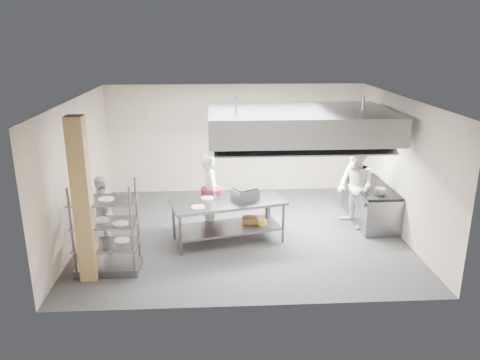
{
  "coord_description": "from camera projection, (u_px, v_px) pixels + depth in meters",
  "views": [
    {
      "loc": [
        -0.59,
        -9.72,
        4.29
      ],
      "look_at": [
        -0.03,
        0.2,
        1.18
      ],
      "focal_mm": 35.0,
      "sensor_mm": 36.0,
      "label": 1
    }
  ],
  "objects": [
    {
      "name": "island_undershelf",
      "position": [
        228.0,
        227.0,
        10.07
      ],
      "size": [
        2.33,
        1.39,
        0.04
      ],
      "primitive_type": "cube",
      "rotation": [
        0.0,
        0.0,
        0.25
      ],
      "color": "gray",
      "rests_on": "island"
    },
    {
      "name": "wicker_basket",
      "position": [
        250.0,
        220.0,
        10.25
      ],
      "size": [
        0.33,
        0.23,
        0.14
      ],
      "primitive_type": "cube",
      "rotation": [
        0.0,
        0.0,
        -0.02
      ],
      "color": "olive",
      "rests_on": "island_undershelf"
    },
    {
      "name": "column",
      "position": [
        83.0,
        201.0,
        8.16
      ],
      "size": [
        0.3,
        0.3,
        3.0
      ],
      "primitive_type": "cube",
      "color": "tan",
      "rests_on": "floor"
    },
    {
      "name": "exhaust_hood",
      "position": [
        300.0,
        123.0,
        10.31
      ],
      "size": [
        4.0,
        2.5,
        0.6
      ],
      "primitive_type": "cube",
      "color": "gray",
      "rests_on": "ceiling"
    },
    {
      "name": "island_worktop",
      "position": [
        228.0,
        202.0,
        9.9
      ],
      "size": [
        2.54,
        1.54,
        0.06
      ],
      "primitive_type": "cube",
      "rotation": [
        0.0,
        0.0,
        0.25
      ],
      "color": "gray",
      "rests_on": "island"
    },
    {
      "name": "ceiling",
      "position": [
        242.0,
        99.0,
        9.68
      ],
      "size": [
        7.0,
        7.0,
        0.0
      ],
      "primitive_type": "plane",
      "rotation": [
        3.14,
        0.0,
        0.0
      ],
      "color": "silver",
      "rests_on": "wall_back"
    },
    {
      "name": "wall_back",
      "position": [
        235.0,
        139.0,
        12.98
      ],
      "size": [
        7.0,
        0.0,
        7.0
      ],
      "primitive_type": "plane",
      "rotation": [
        1.57,
        0.0,
        0.0
      ],
      "color": "#B6A791",
      "rests_on": "ground"
    },
    {
      "name": "stockpot",
      "position": [
        362.0,
        181.0,
        10.98
      ],
      "size": [
        0.27,
        0.27,
        0.18
      ],
      "primitive_type": "cylinder",
      "color": "gray",
      "rests_on": "range_top"
    },
    {
      "name": "pass_rack",
      "position": [
        106.0,
        228.0,
        8.62
      ],
      "size": [
        1.17,
        0.7,
        1.75
      ],
      "primitive_type": null,
      "rotation": [
        0.0,
        0.0,
        -0.01
      ],
      "color": "gray",
      "rests_on": "floor"
    },
    {
      "name": "hood_strip_b",
      "position": [
        339.0,
        137.0,
        10.45
      ],
      "size": [
        1.6,
        0.12,
        0.04
      ],
      "primitive_type": "cube",
      "color": "white",
      "rests_on": "exhaust_hood"
    },
    {
      "name": "chef_line",
      "position": [
        355.0,
        187.0,
        10.64
      ],
      "size": [
        0.95,
        1.09,
        1.9
      ],
      "primitive_type": "imported",
      "rotation": [
        0.0,
        0.0,
        -1.28
      ],
      "color": "silver",
      "rests_on": "floor"
    },
    {
      "name": "chef_head",
      "position": [
        211.0,
        193.0,
        10.38
      ],
      "size": [
        0.56,
        0.73,
        1.8
      ],
      "primitive_type": "imported",
      "rotation": [
        0.0,
        0.0,
        1.78
      ],
      "color": "white",
      "rests_on": "floor"
    },
    {
      "name": "cooking_range",
      "position": [
        370.0,
        204.0,
        11.09
      ],
      "size": [
        0.8,
        2.0,
        0.84
      ],
      "primitive_type": "cube",
      "color": "slate",
      "rests_on": "floor"
    },
    {
      "name": "plate_stack",
      "position": [
        107.0,
        243.0,
        8.71
      ],
      "size": [
        0.28,
        0.28,
        0.05
      ],
      "primitive_type": "cylinder",
      "color": "white",
      "rests_on": "pass_rack"
    },
    {
      "name": "floor",
      "position": [
        242.0,
        232.0,
        10.57
      ],
      "size": [
        7.0,
        7.0,
        0.0
      ],
      "primitive_type": "plane",
      "color": "#3A3A3D",
      "rests_on": "ground"
    },
    {
      "name": "island",
      "position": [
        228.0,
        221.0,
        10.03
      ],
      "size": [
        2.54,
        1.54,
        0.91
      ],
      "primitive_type": null,
      "rotation": [
        0.0,
        0.0,
        0.25
      ],
      "color": "gray",
      "rests_on": "floor"
    },
    {
      "name": "chef_plating",
      "position": [
        104.0,
        214.0,
        9.38
      ],
      "size": [
        0.67,
        1.04,
        1.64
      ],
      "primitive_type": "imported",
      "rotation": [
        0.0,
        0.0,
        -1.27
      ],
      "color": "white",
      "rests_on": "floor"
    },
    {
      "name": "wall_left",
      "position": [
        78.0,
        171.0,
        9.93
      ],
      "size": [
        0.0,
        6.0,
        6.0
      ],
      "primitive_type": "plane",
      "rotation": [
        1.57,
        0.0,
        1.57
      ],
      "color": "#B6A791",
      "rests_on": "ground"
    },
    {
      "name": "wall_right",
      "position": [
        400.0,
        166.0,
        10.31
      ],
      "size": [
        0.0,
        6.0,
        6.0
      ],
      "primitive_type": "plane",
      "rotation": [
        1.57,
        0.0,
        -1.57
      ],
      "color": "#B6A791",
      "rests_on": "ground"
    },
    {
      "name": "wall_shelf",
      "position": [
        300.0,
        139.0,
        12.93
      ],
      "size": [
        1.5,
        0.28,
        0.04
      ],
      "primitive_type": "cube",
      "color": "gray",
      "rests_on": "wall_back"
    },
    {
      "name": "hood_strip_a",
      "position": [
        259.0,
        138.0,
        10.35
      ],
      "size": [
        1.6,
        0.12,
        0.04
      ],
      "primitive_type": "cube",
      "color": "white",
      "rests_on": "exhaust_hood"
    },
    {
      "name": "range_top",
      "position": [
        371.0,
        186.0,
        10.96
      ],
      "size": [
        0.78,
        1.96,
        0.06
      ],
      "primitive_type": "cube",
      "color": "black",
      "rests_on": "cooking_range"
    },
    {
      "name": "griddle",
      "position": [
        245.0,
        194.0,
        9.93
      ],
      "size": [
        0.62,
        0.59,
        0.24
      ],
      "primitive_type": "cube",
      "rotation": [
        0.0,
        0.0,
        0.54
      ],
      "color": "slate",
      "rests_on": "island_worktop"
    }
  ]
}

